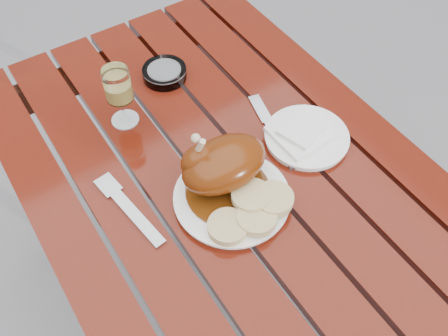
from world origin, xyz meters
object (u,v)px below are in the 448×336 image
at_px(side_plate, 307,137).
at_px(ashtray, 165,73).
at_px(table, 226,254).
at_px(dinner_plate, 232,198).
at_px(wine_glass, 120,97).

xyz_separation_m(side_plate, ashtray, (-0.17, 0.36, 0.01)).
bearing_deg(table, dinner_plate, -114.86).
height_order(table, side_plate, side_plate).
height_order(table, wine_glass, wine_glass).
xyz_separation_m(table, side_plate, (0.20, -0.02, 0.38)).
height_order(side_plate, ashtray, ashtray).
height_order(dinner_plate, side_plate, same).
distance_m(table, dinner_plate, 0.39).
bearing_deg(ashtray, side_plate, -65.13).
distance_m(dinner_plate, wine_glass, 0.34).
bearing_deg(wine_glass, side_plate, -41.47).
xyz_separation_m(dinner_plate, side_plate, (0.23, 0.04, -0.00)).
xyz_separation_m(dinner_plate, wine_glass, (-0.08, 0.33, 0.07)).
distance_m(dinner_plate, ashtray, 0.41).
height_order(wine_glass, side_plate, wine_glass).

